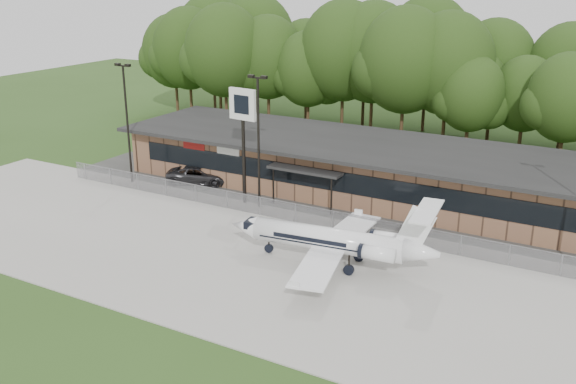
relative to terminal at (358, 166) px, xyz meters
The scene contains 11 objects.
ground 24.04m from the terminal, 89.99° to the right, with size 160.00×160.00×0.00m, color #2C491A.
apron 16.08m from the terminal, 89.99° to the right, with size 64.00×18.00×0.08m, color #9E9B93.
parking_lot 4.93m from the terminal, 89.96° to the right, with size 50.00×9.00×0.06m, color #383835.
terminal is the anchor object (origin of this frame).
fence 9.05m from the terminal, 89.98° to the right, with size 46.00×0.04×1.52m.
treeline 18.83m from the terminal, 89.99° to the left, with size 72.00×12.00×15.00m, color #1F3611, non-canonical shape.
light_pole_left 19.84m from the terminal, 157.54° to the right, with size 1.55×0.30×10.23m.
light_pole_mid 9.73m from the terminal, 123.89° to the right, with size 1.55×0.30×10.23m.
business_jet 14.78m from the terminal, 71.96° to the right, with size 13.63×12.18×4.58m.
suv 13.62m from the terminal, 159.16° to the right, with size 2.58×5.60×1.56m, color #343437.
pole_sign 10.81m from the terminal, 132.51° to the right, with size 2.40×0.53×9.10m.
Camera 1 is at (19.71, -23.14, 17.25)m, focal length 40.00 mm.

